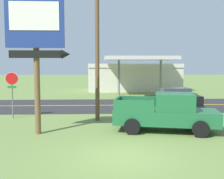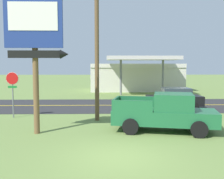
# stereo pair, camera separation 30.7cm
# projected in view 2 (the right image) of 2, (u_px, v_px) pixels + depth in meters

# --- Properties ---
(ground_plane) EXTENTS (180.00, 180.00, 0.00)m
(ground_plane) POSITION_uv_depth(u_px,v_px,m) (118.00, 157.00, 9.94)
(ground_plane) COLOR olive
(road_asphalt) EXTENTS (140.00, 8.00, 0.02)m
(road_asphalt) POSITION_uv_depth(u_px,v_px,m) (110.00, 105.00, 22.89)
(road_asphalt) COLOR #2B2B2D
(road_asphalt) RESTS_ON ground
(road_centre_line) EXTENTS (126.00, 0.20, 0.01)m
(road_centre_line) POSITION_uv_depth(u_px,v_px,m) (110.00, 105.00, 22.88)
(road_centre_line) COLOR gold
(road_centre_line) RESTS_ON road_asphalt
(motel_sign) EXTENTS (3.03, 0.54, 6.89)m
(motel_sign) POSITION_uv_depth(u_px,v_px,m) (35.00, 38.00, 12.92)
(motel_sign) COLOR brown
(motel_sign) RESTS_ON ground
(stop_sign) EXTENTS (0.80, 0.08, 2.95)m
(stop_sign) POSITION_uv_depth(u_px,v_px,m) (12.00, 87.00, 17.36)
(stop_sign) COLOR slate
(stop_sign) RESTS_ON ground
(utility_pole) EXTENTS (1.93, 0.26, 9.05)m
(utility_pole) POSITION_uv_depth(u_px,v_px,m) (97.00, 41.00, 16.26)
(utility_pole) COLOR brown
(utility_pole) RESTS_ON ground
(gas_station) EXTENTS (12.00, 11.50, 4.40)m
(gas_station) POSITION_uv_depth(u_px,v_px,m) (136.00, 76.00, 36.39)
(gas_station) COLOR beige
(gas_station) RESTS_ON ground
(pickup_green_parked_on_lawn) EXTENTS (5.50, 3.04, 1.96)m
(pickup_green_parked_on_lawn) POSITION_uv_depth(u_px,v_px,m) (165.00, 113.00, 13.80)
(pickup_green_parked_on_lawn) COLOR #1E6038
(pickup_green_parked_on_lawn) RESTS_ON ground
(car_black_near_lane) EXTENTS (4.20, 2.00, 1.64)m
(car_black_near_lane) POSITION_uv_depth(u_px,v_px,m) (175.00, 98.00, 20.96)
(car_black_near_lane) COLOR black
(car_black_near_lane) RESTS_ON ground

